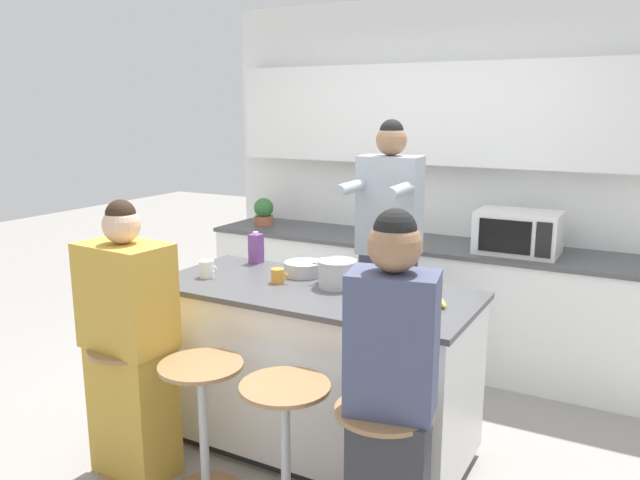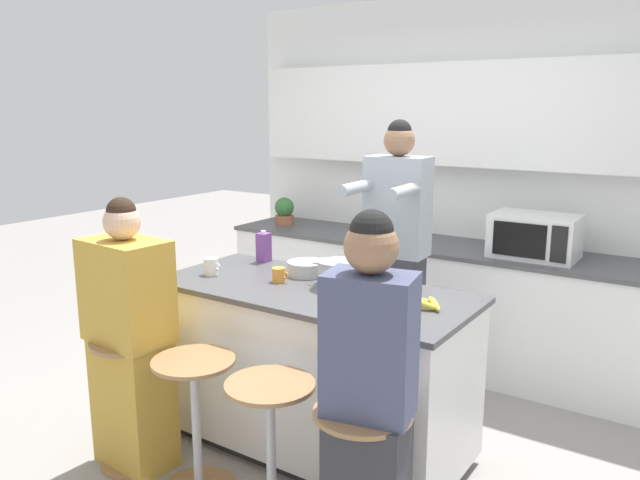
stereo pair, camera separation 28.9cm
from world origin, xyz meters
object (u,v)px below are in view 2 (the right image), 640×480
bar_stool_center_right (271,445)px  person_cooking (396,268)px  bar_stool_rightmost (362,478)px  bar_stool_leftmost (132,392)px  juice_carton (264,247)px  person_seated_near (368,410)px  coffee_cup_near (211,266)px  kitchen_island (312,368)px  bar_stool_center_left (196,416)px  person_wrapped_blanket (130,343)px  banana_bunch (426,303)px  coffee_cup_far (279,275)px  potted_plant (284,211)px  cooking_pot (336,274)px  microwave (535,236)px  fruit_bowl (377,296)px

bar_stool_center_right → person_cooking: (-0.10, 1.38, 0.50)m
bar_stool_rightmost → bar_stool_leftmost: bearing=-179.8°
bar_stool_leftmost → juice_carton: 1.17m
bar_stool_leftmost → bar_stool_center_right: 0.93m
person_seated_near → coffee_cup_near: person_seated_near is taller
kitchen_island → person_cooking: (0.13, 0.72, 0.44)m
bar_stool_center_left → bar_stool_rightmost: bearing=0.3°
bar_stool_center_right → juice_carton: 1.42m
juice_carton → person_wrapped_blanket: bearing=-96.0°
bar_stool_center_right → banana_bunch: bearing=58.3°
bar_stool_leftmost → person_seated_near: size_ratio=0.46×
coffee_cup_far → person_seated_near: bearing=-35.0°
bar_stool_leftmost → bar_stool_center_left: size_ratio=1.00×
coffee_cup_near → coffee_cup_far: bearing=13.5°
kitchen_island → bar_stool_center_right: size_ratio=2.50×
person_wrapped_blanket → potted_plant: size_ratio=6.30×
person_seated_near → coffee_cup_far: 1.19m
person_wrapped_blanket → coffee_cup_near: person_wrapped_blanket is taller
person_wrapped_blanket → bar_stool_center_left: bearing=4.1°
bar_stool_leftmost → cooking_pot: cooking_pot is taller
kitchen_island → microwave: (0.76, 1.52, 0.57)m
person_cooking → bar_stool_leftmost: bearing=-124.4°
bar_stool_leftmost → bar_stool_center_left: bearing=-0.1°
person_cooking → coffee_cup_near: bearing=-136.7°
person_seated_near → potted_plant: 3.06m
coffee_cup_near → banana_bunch: bearing=5.3°
bar_stool_rightmost → banana_bunch: (-0.04, 0.68, 0.55)m
bar_stool_rightmost → fruit_bowl: bearing=114.5°
cooking_pot → juice_carton: juice_carton is taller
kitchen_island → fruit_bowl: bearing=-4.2°
bar_stool_leftmost → fruit_bowl: size_ratio=3.40×
cooking_pot → coffee_cup_far: cooking_pot is taller
coffee_cup_near → bar_stool_leftmost: bearing=-96.1°
person_seated_near → banana_bunch: (-0.07, 0.69, 0.24)m
coffee_cup_near → bar_stool_center_right: bearing=-32.9°
person_wrapped_blanket → coffee_cup_near: (0.05, 0.57, 0.30)m
cooking_pot → coffee_cup_far: size_ratio=2.84×
coffee_cup_far → potted_plant: 1.93m
microwave → bar_stool_center_right: bearing=-103.5°
person_cooking → juice_carton: bearing=-154.1°
kitchen_island → cooking_pot: cooking_pot is taller
coffee_cup_far → microwave: bearing=57.2°
cooking_pot → fruit_bowl: size_ratio=1.47×
kitchen_island → bar_stool_rightmost: kitchen_island is taller
kitchen_island → fruit_bowl: 0.64m
person_seated_near → fruit_bowl: bearing=104.8°
coffee_cup_far → potted_plant: potted_plant is taller
person_cooking → microwave: size_ratio=3.30×
bar_stool_center_left → person_cooking: person_cooking is taller
juice_carton → microwave: microwave is taller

